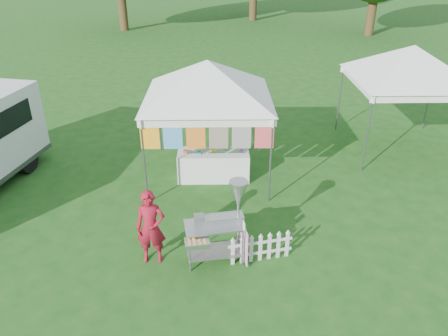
{
  "coord_description": "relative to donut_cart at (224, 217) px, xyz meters",
  "views": [
    {
      "loc": [
        0.22,
        -6.68,
        5.49
      ],
      "look_at": [
        0.36,
        1.68,
        1.1
      ],
      "focal_mm": 35.0,
      "sensor_mm": 36.0,
      "label": 1
    }
  ],
  "objects": [
    {
      "name": "vendor",
      "position": [
        -1.36,
        0.03,
        -0.24
      ],
      "size": [
        0.56,
        0.38,
        1.51
      ],
      "primitive_type": "imported",
      "rotation": [
        0.0,
        0.0,
        0.03
      ],
      "color": "maroon",
      "rests_on": "ground"
    },
    {
      "name": "ground",
      "position": [
        -0.33,
        0.04,
        -0.99
      ],
      "size": [
        120.0,
        120.0,
        0.0
      ],
      "primitive_type": "plane",
      "color": "#184A15",
      "rests_on": "ground"
    },
    {
      "name": "canopy_main",
      "position": [
        -0.33,
        3.53,
        2.0
      ],
      "size": [
        4.24,
        4.24,
        3.45
      ],
      "color": "#59595E",
      "rests_on": "ground"
    },
    {
      "name": "donut_cart",
      "position": [
        0.0,
        0.0,
        0.0
      ],
      "size": [
        1.22,
        0.99,
        1.68
      ],
      "rotation": [
        0.0,
        0.0,
        0.16
      ],
      "color": "gray",
      "rests_on": "ground"
    },
    {
      "name": "canopy_right",
      "position": [
        5.17,
        5.04,
        2.0
      ],
      "size": [
        4.24,
        4.24,
        3.45
      ],
      "color": "#59595E",
      "rests_on": "ground"
    },
    {
      "name": "picket_fence",
      "position": [
        0.69,
        -0.03,
        -0.7
      ],
      "size": [
        1.24,
        0.29,
        0.56
      ],
      "rotation": [
        0.0,
        0.0,
        0.21
      ],
      "color": "silver",
      "rests_on": "ground"
    },
    {
      "name": "display_table",
      "position": [
        -0.21,
        3.26,
        -0.62
      ],
      "size": [
        1.8,
        0.7,
        0.74
      ],
      "primitive_type": "cube",
      "color": "white",
      "rests_on": "ground"
    }
  ]
}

